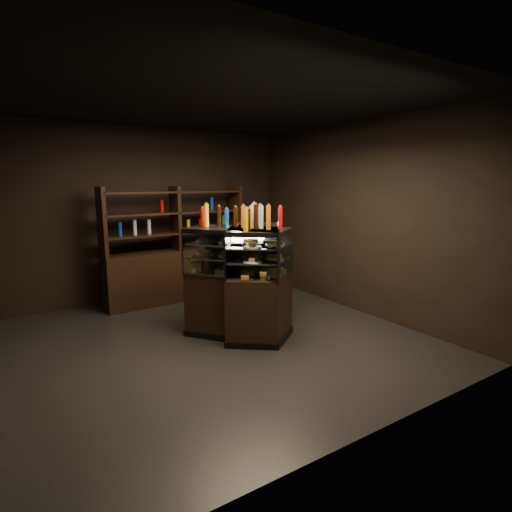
{
  "coord_description": "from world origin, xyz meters",
  "views": [
    {
      "loc": [
        -2.28,
        -4.51,
        2.06
      ],
      "look_at": [
        0.47,
        -0.21,
        1.12
      ],
      "focal_mm": 28.0,
      "sensor_mm": 36.0,
      "label": 1
    }
  ],
  "objects": [
    {
      "name": "bottles_top",
      "position": [
        0.48,
        0.02,
        1.62
      ],
      "size": [
        1.0,
        0.95,
        0.3
      ],
      "color": "#B20C0A",
      "rests_on": "display_case"
    },
    {
      "name": "back_shelving",
      "position": [
        0.26,
        2.05,
        0.6
      ],
      "size": [
        2.54,
        0.55,
        2.0
      ],
      "rotation": [
        0.0,
        0.0,
        0.05
      ],
      "color": "black",
      "rests_on": "ground"
    },
    {
      "name": "potted_conifer",
      "position": [
        1.43,
        0.52,
        0.44
      ],
      "size": [
        0.36,
        0.36,
        0.78
      ],
      "rotation": [
        0.0,
        0.0,
        0.42
      ],
      "color": "black",
      "rests_on": "ground"
    },
    {
      "name": "food_display",
      "position": [
        0.48,
        0.02,
        1.14
      ],
      "size": [
        1.17,
        1.08,
        0.45
      ],
      "color": "gold",
      "rests_on": "display_case"
    },
    {
      "name": "ground",
      "position": [
        0.0,
        0.0,
        0.0
      ],
      "size": [
        5.0,
        5.0,
        0.0
      ],
      "primitive_type": "plane",
      "color": "black",
      "rests_on": "ground"
    },
    {
      "name": "room_shell",
      "position": [
        0.0,
        0.0,
        1.94
      ],
      "size": [
        5.02,
        5.02,
        3.01
      ],
      "color": "black",
      "rests_on": "ground"
    },
    {
      "name": "display_case",
      "position": [
        0.48,
        0.02,
        0.49
      ],
      "size": [
        1.63,
        1.5,
        1.48
      ],
      "rotation": [
        0.0,
        0.0,
        -0.0
      ],
      "color": "black",
      "rests_on": "ground"
    }
  ]
}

